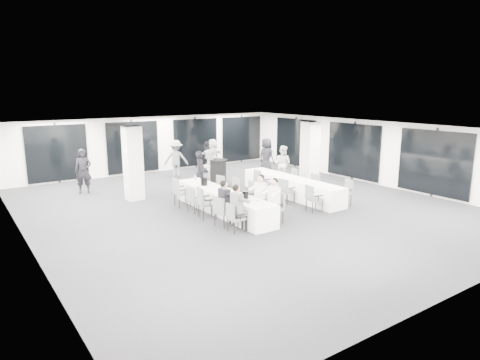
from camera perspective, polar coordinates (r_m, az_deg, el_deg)
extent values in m
cube|color=#232429|center=(15.40, 0.34, -3.61)|extent=(14.00, 16.00, 0.02)
cube|color=white|center=(14.89, 0.35, 6.90)|extent=(14.00, 16.00, 0.02)
cube|color=white|center=(12.54, -26.92, -1.91)|extent=(0.02, 16.00, 2.80)
cube|color=white|center=(19.89, 17.16, 3.57)|extent=(0.02, 16.00, 2.80)
cube|color=white|center=(22.05, -11.71, 4.64)|extent=(14.00, 0.02, 2.80)
cube|color=white|center=(9.85, 28.29, -5.60)|extent=(14.00, 0.02, 2.80)
cube|color=black|center=(21.99, -11.64, 4.49)|extent=(13.60, 0.06, 2.50)
cube|color=black|center=(20.47, 14.84, 3.79)|extent=(0.06, 14.00, 2.50)
cube|color=silver|center=(16.60, -14.06, 2.17)|extent=(0.60, 0.60, 2.80)
cube|color=silver|center=(18.49, 9.29, 3.35)|extent=(0.60, 0.60, 2.80)
cube|color=white|center=(14.58, -2.34, -2.94)|extent=(0.90, 5.00, 0.75)
cube|color=white|center=(16.87, 6.84, -0.96)|extent=(0.90, 5.00, 0.75)
cylinder|color=black|center=(18.78, -2.94, 1.02)|extent=(0.71, 0.71, 1.12)
cylinder|color=black|center=(18.68, -2.96, 2.70)|extent=(0.81, 0.81, 0.02)
cube|color=#56595E|center=(12.62, -0.51, -5.13)|extent=(0.43, 0.45, 0.07)
cube|color=#56595E|center=(12.44, -1.30, -4.18)|extent=(0.06, 0.43, 0.43)
cylinder|color=black|center=(12.74, -1.67, -6.03)|extent=(0.03, 0.03, 0.38)
cylinder|color=black|center=(12.44, -0.76, -6.48)|extent=(0.03, 0.03, 0.38)
cylinder|color=black|center=(12.93, -0.27, -5.75)|extent=(0.03, 0.03, 0.38)
cylinder|color=black|center=(12.64, 0.66, -6.18)|extent=(0.03, 0.03, 0.38)
cube|color=black|center=(12.76, -1.08, -4.20)|extent=(0.32, 0.04, 0.04)
cube|color=black|center=(12.39, 0.07, -4.70)|extent=(0.32, 0.04, 0.04)
cube|color=#56595E|center=(13.15, -2.17, -4.29)|extent=(0.56, 0.57, 0.08)
cube|color=#56595E|center=(12.93, -2.85, -3.35)|extent=(0.17, 0.46, 0.46)
cylinder|color=black|center=(13.22, -3.39, -5.32)|extent=(0.04, 0.04, 0.41)
cylinder|color=black|center=(12.96, -2.13, -5.67)|extent=(0.04, 0.04, 0.41)
cylinder|color=black|center=(13.49, -2.20, -4.94)|extent=(0.04, 0.04, 0.41)
cylinder|color=black|center=(13.23, -0.95, -5.28)|extent=(0.04, 0.04, 0.41)
cube|color=black|center=(13.27, -2.96, -3.39)|extent=(0.34, 0.12, 0.04)
cube|color=black|center=(12.94, -1.38, -3.78)|extent=(0.34, 0.12, 0.04)
cube|color=#56595E|center=(13.97, -4.39, -3.15)|extent=(0.59, 0.61, 0.09)
cube|color=#56595E|center=(13.82, -5.35, -2.07)|extent=(0.16, 0.51, 0.50)
cylinder|color=black|center=(14.17, -5.51, -4.07)|extent=(0.04, 0.04, 0.45)
cylinder|color=black|center=(13.77, -4.92, -4.54)|extent=(0.04, 0.04, 0.45)
cylinder|color=black|center=(14.31, -3.85, -3.88)|extent=(0.04, 0.04, 0.45)
cylinder|color=black|center=(13.91, -3.22, -4.34)|extent=(0.04, 0.04, 0.45)
cube|color=black|center=(14.17, -4.78, -2.16)|extent=(0.37, 0.11, 0.04)
cube|color=black|center=(13.67, -4.01, -2.68)|extent=(0.37, 0.11, 0.04)
cube|color=#56595E|center=(14.65, -5.96, -2.70)|extent=(0.50, 0.52, 0.08)
cube|color=#56595E|center=(14.47, -6.64, -1.86)|extent=(0.12, 0.44, 0.44)
cylinder|color=black|center=(14.75, -6.98, -3.57)|extent=(0.03, 0.03, 0.39)
cylinder|color=black|center=(14.46, -6.08, -3.87)|extent=(0.03, 0.03, 0.39)
cylinder|color=black|center=(14.97, -5.80, -3.31)|extent=(0.03, 0.03, 0.39)
cylinder|color=black|center=(14.68, -4.90, -3.60)|extent=(0.03, 0.03, 0.39)
cube|color=black|center=(14.80, -6.53, -1.92)|extent=(0.33, 0.09, 0.04)
cube|color=black|center=(14.43, -5.40, -2.26)|extent=(0.33, 0.09, 0.04)
cube|color=#56595E|center=(15.47, -7.70, -1.73)|extent=(0.54, 0.56, 0.09)
cube|color=#56595E|center=(15.32, -8.55, -0.77)|extent=(0.10, 0.50, 0.50)
cylinder|color=black|center=(15.65, -8.72, -2.60)|extent=(0.04, 0.04, 0.45)
cylinder|color=black|center=(15.26, -8.10, -2.96)|extent=(0.04, 0.04, 0.45)
cylinder|color=black|center=(15.81, -7.26, -2.41)|extent=(0.04, 0.04, 0.45)
cylinder|color=black|center=(15.43, -6.61, -2.76)|extent=(0.04, 0.04, 0.45)
cube|color=black|center=(15.68, -8.11, -0.87)|extent=(0.37, 0.07, 0.04)
cube|color=black|center=(15.19, -7.32, -1.26)|extent=(0.37, 0.07, 0.04)
cube|color=#56595E|center=(13.53, 4.58, -3.80)|extent=(0.55, 0.56, 0.08)
cube|color=#56595E|center=(13.56, 5.42, -2.56)|extent=(0.14, 0.47, 0.47)
cylinder|color=black|center=(13.53, 5.74, -4.92)|extent=(0.04, 0.04, 0.42)
cylinder|color=black|center=(13.87, 4.88, -4.48)|extent=(0.04, 0.04, 0.42)
cylinder|color=black|center=(13.33, 4.22, -5.15)|extent=(0.04, 0.04, 0.42)
cylinder|color=black|center=(13.67, 3.39, -4.69)|extent=(0.04, 0.04, 0.42)
cube|color=black|center=(13.27, 5.13, -3.34)|extent=(0.35, 0.10, 0.04)
cube|color=black|center=(13.70, 4.07, -2.83)|extent=(0.35, 0.10, 0.04)
cube|color=#56595E|center=(14.05, 2.79, -3.17)|extent=(0.57, 0.58, 0.08)
cube|color=#56595E|center=(14.15, 3.38, -1.92)|extent=(0.17, 0.47, 0.47)
cylinder|color=black|center=(14.15, 3.95, -4.13)|extent=(0.04, 0.04, 0.42)
cylinder|color=black|center=(14.39, 2.67, -3.83)|extent=(0.04, 0.04, 0.42)
cylinder|color=black|center=(13.84, 2.90, -4.48)|extent=(0.04, 0.04, 0.42)
cylinder|color=black|center=(14.09, 1.61, -4.17)|extent=(0.04, 0.04, 0.42)
cube|color=black|center=(13.85, 3.62, -2.66)|extent=(0.35, 0.12, 0.04)
cube|color=black|center=(14.16, 2.01, -2.32)|extent=(0.35, 0.12, 0.04)
cube|color=#56595E|center=(14.67, 0.88, -2.38)|extent=(0.55, 0.57, 0.09)
cube|color=#56595E|center=(14.72, 1.69, -1.15)|extent=(0.11, 0.51, 0.50)
cylinder|color=black|center=(14.66, 2.04, -3.47)|extent=(0.04, 0.04, 0.45)
cylinder|color=black|center=(15.03, 1.18, -3.08)|extent=(0.04, 0.04, 0.45)
cylinder|color=black|center=(14.45, 0.56, -3.69)|extent=(0.04, 0.04, 0.45)
cylinder|color=black|center=(14.82, -0.28, -3.29)|extent=(0.04, 0.04, 0.45)
cube|color=black|center=(14.40, 1.42, -1.90)|extent=(0.37, 0.08, 0.04)
cube|color=black|center=(14.85, 0.36, -1.45)|extent=(0.37, 0.08, 0.04)
cube|color=#56595E|center=(15.48, -1.27, -1.70)|extent=(0.52, 0.54, 0.08)
cube|color=#56595E|center=(15.52, -0.54, -0.60)|extent=(0.10, 0.48, 0.48)
cylinder|color=black|center=(15.46, -0.22, -2.69)|extent=(0.04, 0.04, 0.43)
cylinder|color=black|center=(15.81, -0.96, -2.35)|extent=(0.04, 0.04, 0.43)
cylinder|color=black|center=(15.27, -1.58, -2.88)|extent=(0.04, 0.04, 0.43)
cylinder|color=black|center=(15.62, -2.30, -2.54)|extent=(0.04, 0.04, 0.43)
cube|color=black|center=(15.21, -0.81, -1.26)|extent=(0.36, 0.07, 0.04)
cube|color=black|center=(15.66, -1.73, -0.88)|extent=(0.36, 0.07, 0.04)
cube|color=#56595E|center=(16.28, -3.14, -1.17)|extent=(0.51, 0.53, 0.08)
cube|color=#56595E|center=(16.36, -2.61, -0.18)|extent=(0.14, 0.44, 0.44)
cylinder|color=black|center=(16.32, -2.19, -1.97)|extent=(0.03, 0.03, 0.39)
cylinder|color=black|center=(16.59, -3.09, -1.74)|extent=(0.03, 0.03, 0.39)
cylinder|color=black|center=(16.07, -3.18, -2.20)|extent=(0.03, 0.03, 0.39)
cylinder|color=black|center=(16.35, -4.07, -1.97)|extent=(0.03, 0.03, 0.39)
cube|color=black|center=(16.07, -2.58, -0.75)|extent=(0.32, 0.10, 0.04)
cube|color=black|center=(16.41, -3.70, -0.49)|extent=(0.32, 0.10, 0.04)
cube|color=#56595E|center=(14.90, 9.88, -2.52)|extent=(0.53, 0.55, 0.08)
cube|color=#56595E|center=(14.72, 9.22, -1.61)|extent=(0.14, 0.46, 0.45)
cylinder|color=black|center=(15.01, 8.81, -3.32)|extent=(0.04, 0.04, 0.40)
cylinder|color=black|center=(14.70, 9.64, -3.69)|extent=(0.04, 0.04, 0.40)
cylinder|color=black|center=(15.23, 10.05, -3.15)|extent=(0.04, 0.04, 0.40)
cylinder|color=black|center=(14.92, 10.90, -3.50)|extent=(0.04, 0.04, 0.40)
cube|color=black|center=(15.06, 9.38, -1.69)|extent=(0.34, 0.10, 0.04)
cube|color=black|center=(14.66, 10.44, -2.10)|extent=(0.34, 0.10, 0.04)
cube|color=#56595E|center=(15.92, 6.28, -1.50)|extent=(0.51, 0.53, 0.08)
cube|color=#56595E|center=(15.70, 5.80, -0.69)|extent=(0.12, 0.45, 0.45)
cylinder|color=black|center=(15.96, 5.28, -2.32)|extent=(0.03, 0.03, 0.40)
cylinder|color=black|center=(15.71, 6.34, -2.57)|extent=(0.03, 0.03, 0.40)
cylinder|color=black|center=(16.24, 6.19, -2.09)|extent=(0.03, 0.03, 0.40)
cylinder|color=black|center=(16.00, 7.25, -2.33)|extent=(0.03, 0.03, 0.40)
cube|color=black|center=(16.04, 5.64, -0.78)|extent=(0.33, 0.09, 0.04)
cube|color=black|center=(15.73, 6.97, -1.06)|extent=(0.33, 0.09, 0.04)
cube|color=#56595E|center=(17.03, 3.01, -0.38)|extent=(0.54, 0.56, 0.09)
cube|color=#56595E|center=(16.85, 2.34, 0.50)|extent=(0.11, 0.50, 0.49)
cylinder|color=black|center=(17.16, 2.01, -1.18)|extent=(0.04, 0.04, 0.44)
cylinder|color=black|center=(16.80, 2.77, -1.47)|extent=(0.04, 0.04, 0.44)
cylinder|color=black|center=(17.38, 3.22, -1.02)|extent=(0.04, 0.04, 0.44)
cylinder|color=black|center=(17.03, 3.99, -1.31)|extent=(0.04, 0.04, 0.44)
cube|color=black|center=(17.22, 2.54, 0.38)|extent=(0.37, 0.08, 0.04)
cube|color=black|center=(16.77, 3.50, 0.05)|extent=(0.37, 0.08, 0.04)
cube|color=#56595E|center=(15.99, 13.64, -1.71)|extent=(0.54, 0.56, 0.08)
cube|color=#56595E|center=(16.05, 14.32, -0.73)|extent=(0.16, 0.45, 0.45)
cylinder|color=black|center=(16.00, 14.57, -2.62)|extent=(0.04, 0.04, 0.40)
cylinder|color=black|center=(16.31, 13.78, -2.31)|extent=(0.04, 0.04, 0.40)
cylinder|color=black|center=(15.78, 13.42, -2.77)|extent=(0.04, 0.04, 0.40)
cylinder|color=black|center=(16.09, 12.64, -2.44)|extent=(0.04, 0.04, 0.40)
cube|color=black|center=(15.76, 14.17, -1.32)|extent=(0.33, 0.11, 0.04)
cube|color=black|center=(16.14, 13.18, -0.95)|extent=(0.33, 0.11, 0.04)
cube|color=#56595E|center=(17.07, 9.63, -0.77)|extent=(0.51, 0.52, 0.07)
cube|color=#56595E|center=(17.19, 10.00, 0.13)|extent=(0.16, 0.42, 0.42)
cylinder|color=black|center=(17.18, 10.43, -1.48)|extent=(0.03, 0.03, 0.37)
cylinder|color=black|center=(17.36, 9.41, -1.30)|extent=(0.03, 0.03, 0.37)
cylinder|color=black|center=(16.88, 9.80, -1.70)|extent=(0.03, 0.03, 0.37)
cylinder|color=black|center=(17.06, 8.77, -1.51)|extent=(0.03, 0.03, 0.37)
cube|color=black|center=(16.93, 10.30, -0.38)|extent=(0.31, 0.11, 0.04)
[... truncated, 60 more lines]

